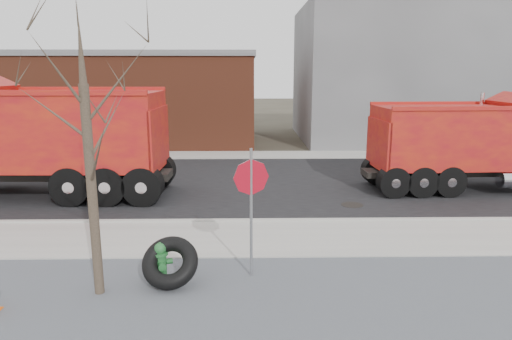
{
  "coord_description": "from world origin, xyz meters",
  "views": [
    {
      "loc": [
        -0.32,
        -10.75,
        4.23
      ],
      "look_at": [
        -0.1,
        2.17,
        1.4
      ],
      "focal_mm": 32.0,
      "sensor_mm": 36.0,
      "label": 1
    }
  ],
  "objects_px": {
    "truck_tire": "(170,263)",
    "dump_truck_red_b": "(35,137)",
    "stop_sign": "(251,191)",
    "dump_truck_red_a": "(474,142)",
    "fire_hydrant": "(161,264)"
  },
  "relations": [
    {
      "from": "truck_tire",
      "to": "dump_truck_red_b",
      "type": "bearing_deg",
      "value": 129.34
    },
    {
      "from": "stop_sign",
      "to": "dump_truck_red_a",
      "type": "relative_size",
      "value": 0.32
    },
    {
      "from": "fire_hydrant",
      "to": "dump_truck_red_a",
      "type": "bearing_deg",
      "value": 17.88
    },
    {
      "from": "fire_hydrant",
      "to": "truck_tire",
      "type": "bearing_deg",
      "value": -53.49
    },
    {
      "from": "dump_truck_red_b",
      "to": "truck_tire",
      "type": "bearing_deg",
      "value": 130.4
    },
    {
      "from": "dump_truck_red_b",
      "to": "fire_hydrant",
      "type": "bearing_deg",
      "value": 129.91
    },
    {
      "from": "fire_hydrant",
      "to": "stop_sign",
      "type": "height_order",
      "value": "stop_sign"
    },
    {
      "from": "dump_truck_red_a",
      "to": "dump_truck_red_b",
      "type": "distance_m",
      "value": 15.18
    },
    {
      "from": "fire_hydrant",
      "to": "dump_truck_red_a",
      "type": "distance_m",
      "value": 12.3
    },
    {
      "from": "fire_hydrant",
      "to": "dump_truck_red_b",
      "type": "bearing_deg",
      "value": 110.14
    },
    {
      "from": "fire_hydrant",
      "to": "dump_truck_red_b",
      "type": "distance_m",
      "value": 8.68
    },
    {
      "from": "fire_hydrant",
      "to": "truck_tire",
      "type": "xyz_separation_m",
      "value": [
        0.22,
        -0.15,
        0.1
      ]
    },
    {
      "from": "dump_truck_red_a",
      "to": "dump_truck_red_b",
      "type": "relative_size",
      "value": 0.87
    },
    {
      "from": "dump_truck_red_a",
      "to": "fire_hydrant",
      "type": "bearing_deg",
      "value": -145.76
    },
    {
      "from": "fire_hydrant",
      "to": "dump_truck_red_b",
      "type": "relative_size",
      "value": 0.09
    }
  ]
}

